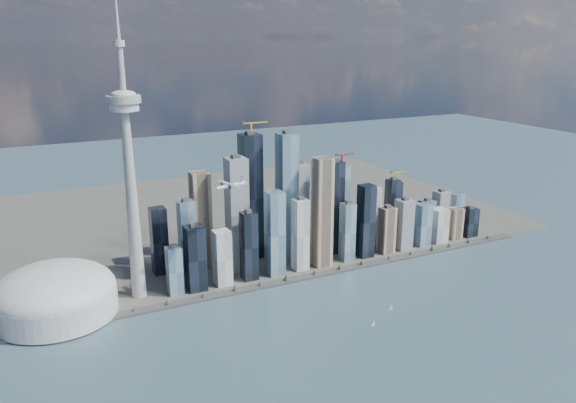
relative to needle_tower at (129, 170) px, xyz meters
name	(u,v)px	position (x,y,z in m)	size (l,w,h in m)	color
ground	(375,338)	(300.00, -310.00, -235.84)	(4000.00, 4000.00, 0.00)	#304955
seawall	(302,278)	(300.00, -60.00, -233.84)	(1100.00, 22.00, 4.00)	#383838
land	(223,215)	(300.00, 390.00, -234.34)	(1400.00, 900.00, 3.00)	#4C4C47
shoreline_trees	(302,275)	(300.00, -60.00, -227.06)	(960.53, 7.20, 8.80)	#3F2D1E
skyscraper_cluster	(308,218)	(359.61, 26.81, -145.54)	(736.00, 142.00, 288.84)	black
needle_tower	(129,170)	(0.00, 0.00, 0.00)	(56.00, 56.00, 550.50)	#A0A19C
dome_stadium	(55,294)	(-140.00, -10.00, -196.40)	(200.00, 200.00, 86.00)	#B8B8B8
airplane	(231,185)	(150.93, -82.90, -24.24)	(68.11, 60.70, 16.79)	silver
sailboat_west	(374,323)	(321.24, -273.74, -232.76)	(6.95, 2.67, 9.59)	white
sailboat_east	(391,308)	(379.78, -241.62, -232.62)	(7.27, 3.06, 10.05)	white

